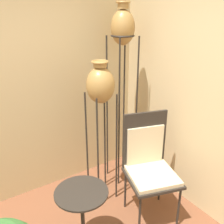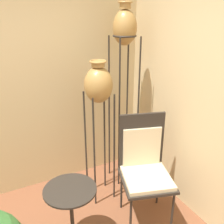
% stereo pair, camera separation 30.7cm
% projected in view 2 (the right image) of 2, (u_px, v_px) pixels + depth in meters
% --- Properties ---
extents(wall_back, '(7.33, 0.06, 2.70)m').
position_uv_depth(wall_back, '(6.00, 87.00, 2.90)').
color(wall_back, '#D1B784').
rests_on(wall_back, ground_plane).
extents(vase_stand_tall, '(0.28, 0.28, 2.24)m').
position_uv_depth(vase_stand_tall, '(125.00, 35.00, 2.93)').
color(vase_stand_tall, '#28231E').
rests_on(vase_stand_tall, ground_plane).
extents(vase_stand_medium, '(0.30, 0.30, 1.68)m').
position_uv_depth(vase_stand_medium, '(99.00, 88.00, 2.76)').
color(vase_stand_medium, '#28231E').
rests_on(vase_stand_medium, ground_plane).
extents(chair, '(0.64, 0.64, 1.16)m').
position_uv_depth(chair, '(144.00, 164.00, 2.75)').
color(chair, '#28231E').
rests_on(chair, ground_plane).
extents(side_table, '(0.48, 0.48, 0.68)m').
position_uv_depth(side_table, '(71.00, 206.00, 2.39)').
color(side_table, '#28231E').
rests_on(side_table, ground_plane).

